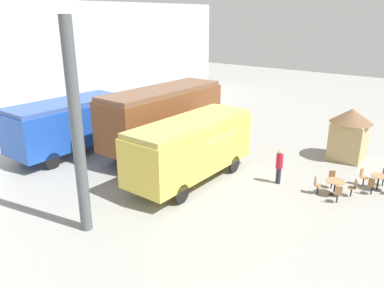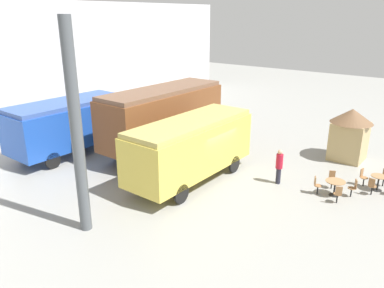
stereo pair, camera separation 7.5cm
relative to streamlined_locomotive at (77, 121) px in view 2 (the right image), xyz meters
name	(u,v)px [view 2 (the right image)]	position (x,y,z in m)	size (l,w,h in m)	color
ground_plane	(208,177)	(1.64, -8.66, -1.86)	(80.00, 80.00, 0.00)	gray
backdrop_wall	(33,65)	(1.64, 7.07, 2.64)	(44.00, 0.15, 9.00)	silver
streamlined_locomotive	(77,121)	(0.00, 0.00, 0.00)	(8.61, 2.85, 3.20)	blue
passenger_coach_wooden	(163,114)	(3.01, -4.35, 0.50)	(8.31, 2.66, 3.93)	brown
passenger_coach_vintage	(191,146)	(0.76, -8.21, -0.01)	(7.35, 2.53, 3.16)	#E0C64C
cafe_table_near	(335,184)	(3.51, -14.52, -1.28)	(0.89, 0.89, 0.73)	black
cafe_table_mid	(379,180)	(5.33, -15.98, -1.31)	(0.74, 0.74, 0.75)	black
cafe_chair_0	(338,193)	(2.79, -14.90, -1.35)	(0.40, 0.39, 0.87)	black
cafe_chair_1	(354,187)	(3.89, -15.25, -1.35)	(0.39, 0.40, 0.87)	black
cafe_chair_2	(332,178)	(4.24, -14.15, -1.35)	(0.40, 0.39, 0.87)	black
cafe_chair_3	(317,184)	(3.13, -13.80, -1.35)	(0.39, 0.40, 0.87)	black
cafe_chair_6	(363,176)	(5.44, -15.25, -1.35)	(0.36, 0.37, 0.87)	black
cafe_chair_7	(372,185)	(4.59, -15.87, -1.35)	(0.37, 0.36, 0.87)	black
visitor_person	(279,165)	(3.12, -11.88, -0.89)	(0.34, 0.34, 1.79)	#262633
ticket_kiosk	(350,132)	(8.63, -13.55, -0.19)	(2.34, 2.34, 3.00)	tan
support_pillar	(76,131)	(-5.35, -7.78, 2.14)	(0.44, 0.44, 8.00)	#4C5156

